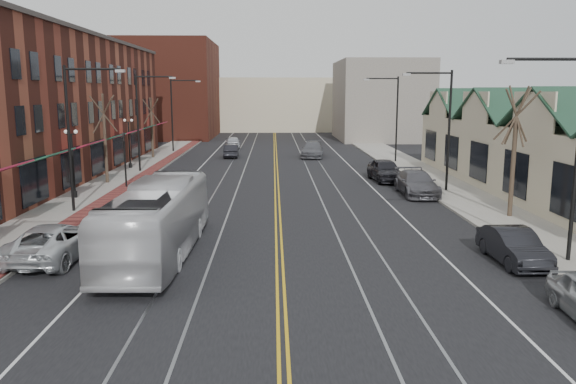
{
  "coord_description": "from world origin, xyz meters",
  "views": [
    {
      "loc": [
        -0.24,
        -15.23,
        6.77
      ],
      "look_at": [
        0.46,
        11.28,
        2.0
      ],
      "focal_mm": 35.0,
      "sensor_mm": 36.0,
      "label": 1
    }
  ],
  "objects": [
    {
      "name": "streetlight_l_1",
      "position": [
        -11.05,
        16.0,
        5.03
      ],
      "size": [
        3.33,
        0.25,
        8.0
      ],
      "color": "black",
      "rests_on": "sidewalk_left"
    },
    {
      "name": "lamppost_l_2",
      "position": [
        -12.8,
        20.0,
        2.2
      ],
      "size": [
        0.84,
        0.28,
        4.27
      ],
      "color": "black",
      "rests_on": "sidewalk_left"
    },
    {
      "name": "distant_car_far",
      "position": [
        -5.15,
        52.59,
        0.73
      ],
      "size": [
        2.22,
        4.47,
        1.47
      ],
      "primitive_type": "imported",
      "rotation": [
        0.0,
        0.0,
        3.26
      ],
      "color": "#B5B7BD",
      "rests_on": "ground"
    },
    {
      "name": "tree_right_mid",
      "position": [
        12.5,
        14.0,
        3.75
      ],
      "size": [
        1.9,
        1.46,
        6.93
      ],
      "color": "#382B21",
      "rests_on": "sidewalk_right"
    },
    {
      "name": "distant_car_right",
      "position": [
        3.85,
        42.85,
        0.81
      ],
      "size": [
        2.9,
        5.78,
        1.61
      ],
      "primitive_type": "imported",
      "rotation": [
        0.0,
        0.0,
        -0.12
      ],
      "color": "slate",
      "rests_on": "ground"
    },
    {
      "name": "manhole_far",
      "position": [
        -11.2,
        8.0,
        0.16
      ],
      "size": [
        0.6,
        0.6,
        0.02
      ],
      "primitive_type": "cylinder",
      "color": "#592D19",
      "rests_on": "sidewalk_left"
    },
    {
      "name": "streetlight_l_3",
      "position": [
        -11.05,
        48.0,
        5.03
      ],
      "size": [
        3.33,
        0.25,
        8.0
      ],
      "color": "black",
      "rests_on": "sidewalk_left"
    },
    {
      "name": "backdrop_mid",
      "position": [
        0.0,
        85.0,
        4.5
      ],
      "size": [
        22.0,
        14.0,
        9.0
      ],
      "primitive_type": "cube",
      "color": "beige",
      "rests_on": "ground"
    },
    {
      "name": "distant_car_left",
      "position": [
        -4.6,
        42.99,
        0.67
      ],
      "size": [
        1.51,
        4.09,
        1.34
      ],
      "primitive_type": "imported",
      "rotation": [
        0.0,
        0.0,
        3.17
      ],
      "color": "black",
      "rests_on": "ground"
    },
    {
      "name": "parked_car_b",
      "position": [
        9.3,
        6.08,
        0.7
      ],
      "size": [
        1.56,
        4.28,
        1.4
      ],
      "primitive_type": "imported",
      "rotation": [
        0.0,
        0.0,
        0.02
      ],
      "color": "black",
      "rests_on": "ground"
    },
    {
      "name": "backdrop_left",
      "position": [
        -16.0,
        70.0,
        7.0
      ],
      "size": [
        14.0,
        18.0,
        14.0
      ],
      "primitive_type": "cube",
      "color": "maroon",
      "rests_on": "ground"
    },
    {
      "name": "tree_left_near",
      "position": [
        -12.5,
        26.0,
        3.51
      ],
      "size": [
        1.78,
        1.37,
        6.48
      ],
      "color": "#382B21",
      "rests_on": "sidewalk_left"
    },
    {
      "name": "building_left",
      "position": [
        -19.0,
        27.0,
        5.5
      ],
      "size": [
        10.0,
        50.0,
        11.0
      ],
      "primitive_type": "cube",
      "color": "maroon",
      "rests_on": "ground"
    },
    {
      "name": "ground",
      "position": [
        0.0,
        0.0,
        0.0
      ],
      "size": [
        160.0,
        160.0,
        0.0
      ],
      "primitive_type": "plane",
      "color": "black",
      "rests_on": "ground"
    },
    {
      "name": "lamppost_l_3",
      "position": [
        -12.8,
        34.0,
        2.2
      ],
      "size": [
        0.84,
        0.28,
        4.27
      ],
      "color": "black",
      "rests_on": "sidewalk_left"
    },
    {
      "name": "tree_left_far",
      "position": [
        -12.5,
        42.0,
        3.28
      ],
      "size": [
        1.66,
        1.28,
        6.02
      ],
      "color": "#382B21",
      "rests_on": "sidewalk_left"
    },
    {
      "name": "parked_car_c",
      "position": [
        9.22,
        21.04,
        0.79
      ],
      "size": [
        2.28,
        5.5,
        1.59
      ],
      "primitive_type": "imported",
      "rotation": [
        0.0,
        0.0,
        -0.01
      ],
      "color": "#57565D",
      "rests_on": "ground"
    },
    {
      "name": "parked_car_d",
      "position": [
        8.28,
        26.85,
        0.85
      ],
      "size": [
        2.33,
        5.12,
        1.71
      ],
      "primitive_type": "imported",
      "rotation": [
        0.0,
        0.0,
        0.06
      ],
      "color": "black",
      "rests_on": "ground"
    },
    {
      "name": "streetlight_l_2",
      "position": [
        -11.05,
        32.0,
        5.03
      ],
      "size": [
        3.33,
        0.25,
        8.0
      ],
      "color": "black",
      "rests_on": "sidewalk_left"
    },
    {
      "name": "building_right",
      "position": [
        18.0,
        20.0,
        2.3
      ],
      "size": [
        8.0,
        36.0,
        4.6
      ],
      "primitive_type": "cube",
      "color": "beige",
      "rests_on": "ground"
    },
    {
      "name": "streetlight_r_0",
      "position": [
        11.05,
        6.0,
        5.03
      ],
      "size": [
        3.33,
        0.25,
        8.0
      ],
      "color": "black",
      "rests_on": "sidewalk_right"
    },
    {
      "name": "streetlight_r_2",
      "position": [
        11.05,
        38.0,
        5.03
      ],
      "size": [
        3.33,
        0.25,
        8.0
      ],
      "color": "black",
      "rests_on": "sidewalk_right"
    },
    {
      "name": "backdrop_right",
      "position": [
        15.0,
        65.0,
        5.5
      ],
      "size": [
        12.0,
        16.0,
        11.0
      ],
      "primitive_type": "cube",
      "color": "slate",
      "rests_on": "ground"
    },
    {
      "name": "transit_bus",
      "position": [
        -5.0,
        7.44,
        1.53
      ],
      "size": [
        2.85,
        11.05,
        3.06
      ],
      "primitive_type": "imported",
      "rotation": [
        0.0,
        0.0,
        3.12
      ],
      "color": "silver",
      "rests_on": "ground"
    },
    {
      "name": "streetlight_r_1",
      "position": [
        11.05,
        22.0,
        5.03
      ],
      "size": [
        3.33,
        0.25,
        8.0
      ],
      "color": "black",
      "rests_on": "sidewalk_right"
    },
    {
      "name": "sidewalk_left",
      "position": [
        -12.0,
        20.0,
        0.07
      ],
      "size": [
        4.0,
        120.0,
        0.15
      ],
      "primitive_type": "cube",
      "color": "gray",
      "rests_on": "ground"
    },
    {
      "name": "parked_suv",
      "position": [
        -9.16,
        7.09,
        0.75
      ],
      "size": [
        2.75,
        5.52,
        1.5
      ],
      "primitive_type": "imported",
      "rotation": [
        0.0,
        0.0,
        3.09
      ],
      "color": "silver",
      "rests_on": "ground"
    },
    {
      "name": "sidewalk_right",
      "position": [
        12.0,
        20.0,
        0.07
      ],
      "size": [
        4.0,
        120.0,
        0.15
      ],
      "primitive_type": "cube",
      "color": "gray",
      "rests_on": "ground"
    },
    {
      "name": "traffic_signal",
      "position": [
        -10.6,
        24.0,
        2.35
      ],
      "size": [
        0.18,
        0.15,
        3.8
      ],
      "color": "black",
      "rests_on": "sidewalk_left"
    }
  ]
}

